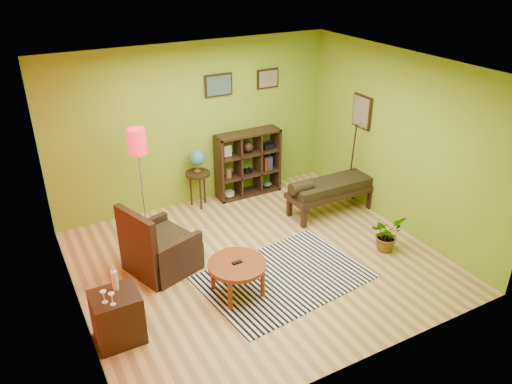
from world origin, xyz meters
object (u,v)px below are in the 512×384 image
side_cabinet (117,317)px  bench (329,188)px  coffee_table (237,267)px  globe_table (197,164)px  floor_lamp (138,152)px  cube_shelf (249,163)px  potted_plant (386,237)px  armchair (158,251)px

side_cabinet → bench: bearing=18.8°
coffee_table → globe_table: bearing=78.6°
floor_lamp → bench: bearing=-11.2°
cube_shelf → globe_table: bearing=-178.9°
side_cabinet → potted_plant: bearing=-0.3°
floor_lamp → potted_plant: bearing=-32.4°
potted_plant → coffee_table: bearing=177.0°
floor_lamp → cube_shelf: bearing=18.1°
armchair → bench: (3.10, 0.23, 0.15)m
potted_plant → globe_table: bearing=126.1°
floor_lamp → armchair: bearing=-95.7°
armchair → globe_table: 2.02m
coffee_table → potted_plant: 2.45m
cube_shelf → bench: 1.56m
bench → potted_plant: size_ratio=2.95×
side_cabinet → cube_shelf: size_ratio=0.79×
side_cabinet → cube_shelf: cube_shelf is taller
armchair → coffee_table: bearing=-53.7°
globe_table → cube_shelf: cube_shelf is taller
cube_shelf → potted_plant: (0.93, -2.67, -0.39)m
armchair → cube_shelf: 2.74m
side_cabinet → cube_shelf: (3.11, 2.65, 0.28)m
armchair → side_cabinet: armchair is taller
cube_shelf → coffee_table: bearing=-120.8°
coffee_table → side_cabinet: bearing=-176.1°
armchair → potted_plant: (3.18, -1.13, -0.10)m
bench → coffee_table: bearing=-152.4°
bench → side_cabinet: bearing=-161.2°
bench → armchair: bearing=-175.7°
cube_shelf → armchair: bearing=-145.6°
coffee_table → armchair: 1.25m
floor_lamp → cube_shelf: floor_lamp is taller
coffee_table → bench: 2.67m
potted_plant → armchair: bearing=160.4°
coffee_table → bench: size_ratio=0.49×
armchair → floor_lamp: 1.45m
side_cabinet → cube_shelf: 4.10m
globe_table → cube_shelf: size_ratio=0.88×
bench → potted_plant: 1.39m
globe_table → coffee_table: bearing=-101.4°
side_cabinet → bench: side_cabinet is taller
coffee_table → globe_table: 2.60m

